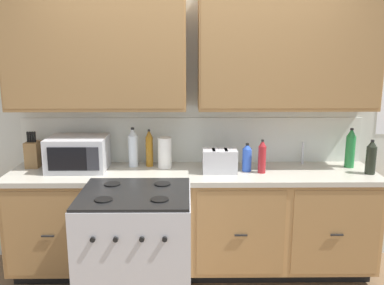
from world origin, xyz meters
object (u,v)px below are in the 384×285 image
bottle_red (262,157)px  bottle_green (350,148)px  microwave (78,153)px  knife_block (33,154)px  bottle_blue (247,157)px  bottle_amber (149,148)px  bottle_dark (371,157)px  bottle_clear (133,148)px  toaster (220,161)px  paper_towel_roll (165,153)px  stove_range (137,255)px

bottle_red → bottle_green: (0.78, 0.16, 0.03)m
microwave → knife_block: size_ratio=1.55×
bottle_blue → bottle_green: bottle_green is taller
bottle_amber → bottle_dark: bottle_amber is taller
bottle_amber → bottle_dark: (1.81, -0.25, -0.02)m
bottle_blue → bottle_red: bearing=-25.9°
knife_block → bottle_clear: bottle_clear is taller
toaster → paper_towel_roll: paper_towel_roll is taller
toaster → bottle_dark: bottle_dark is taller
stove_range → knife_block: size_ratio=3.06×
toaster → bottle_clear: (-0.73, 0.19, 0.07)m
bottle_clear → knife_block: bearing=-179.2°
paper_towel_roll → bottle_green: size_ratio=0.77×
bottle_red → bottle_dark: (0.87, -0.04, 0.00)m
microwave → bottle_dark: bearing=-3.4°
bottle_amber → microwave: bearing=-169.4°
bottle_clear → bottle_green: 1.85m
bottle_red → bottle_green: bottle_green is taller
toaster → knife_block: knife_block is taller
knife_block → bottle_red: bearing=-5.8°
bottle_amber → bottle_green: bearing=-1.6°
stove_range → bottle_amber: bottle_amber is taller
microwave → bottle_blue: (1.40, -0.05, -0.03)m
microwave → toaster: (1.18, -0.08, -0.04)m
paper_towel_roll → bottle_blue: paper_towel_roll is taller
toaster → bottle_blue: bearing=8.6°
toaster → bottle_red: size_ratio=1.01×
stove_range → bottle_clear: 0.99m
knife_block → bottle_dark: knife_block is taller
bottle_red → bottle_green: bearing=11.8°
bottle_amber → bottle_red: bearing=-12.8°
microwave → stove_range: bearing=-51.0°
toaster → bottle_dark: (1.22, -0.06, 0.04)m
stove_range → bottle_red: bearing=31.0°
bottle_amber → knife_block: bearing=-179.0°
bottle_dark → bottle_clear: size_ratio=0.83×
stove_range → bottle_clear: bottle_clear is taller
knife_block → bottle_blue: bearing=-4.4°
bottle_blue → bottle_clear: 0.97m
toaster → bottle_amber: 0.62m
bottle_red → bottle_clear: 1.09m
microwave → bottle_amber: (0.59, 0.11, 0.02)m
bottle_amber → bottle_blue: bottle_amber is taller
knife_block → bottle_green: 2.71m
knife_block → toaster: bearing=-6.3°
bottle_clear → bottle_green: size_ratio=1.00×
bottle_amber → stove_range: bearing=-92.3°
bottle_dark → paper_towel_roll: bearing=173.0°
paper_towel_roll → bottle_clear: bearing=171.5°
bottle_blue → bottle_clear: size_ratio=0.69×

